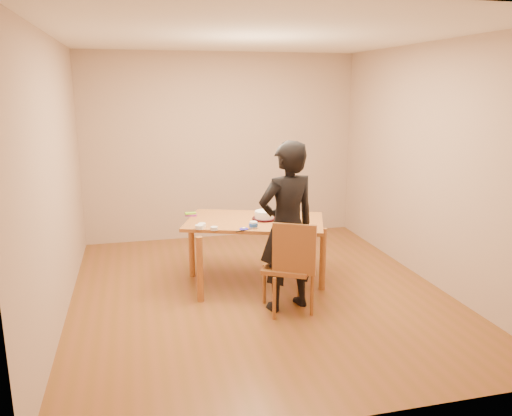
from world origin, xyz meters
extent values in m
cube|color=brown|center=(0.00, 0.00, 0.00)|extent=(4.00, 4.50, 0.00)
cube|color=silver|center=(0.00, 0.00, 2.70)|extent=(4.00, 4.50, 0.00)
cube|color=tan|center=(0.00, 2.25, 1.35)|extent=(4.00, 0.00, 2.70)
cube|color=tan|center=(-2.00, 0.00, 1.35)|extent=(0.00, 4.50, 2.70)
cube|color=tan|center=(2.00, 0.00, 1.35)|extent=(0.00, 4.50, 2.70)
cube|color=brown|center=(0.03, 0.29, 0.73)|extent=(1.73, 1.36, 0.04)
cube|color=brown|center=(0.18, -0.48, 0.45)|extent=(0.61, 0.61, 0.04)
cylinder|color=#BB0C3C|center=(0.13, 0.29, 0.76)|extent=(0.28, 0.28, 0.02)
cylinder|color=white|center=(0.13, 0.29, 0.80)|extent=(0.22, 0.22, 0.07)
ellipsoid|color=white|center=(0.13, 0.29, 0.85)|extent=(0.21, 0.21, 0.03)
cylinder|color=white|center=(-0.07, -0.02, 0.78)|extent=(0.08, 0.08, 0.07)
cylinder|color=#221CB9|center=(-0.18, -0.05, 0.75)|extent=(0.10, 0.10, 0.01)
ellipsoid|color=white|center=(-0.18, -0.05, 0.77)|extent=(0.04, 0.04, 0.02)
cylinder|color=white|center=(-0.49, 0.00, 0.77)|extent=(0.08, 0.08, 0.04)
cylinder|color=white|center=(-0.63, 0.08, 0.77)|extent=(0.09, 0.09, 0.04)
cylinder|color=white|center=(-0.59, 0.15, 0.77)|extent=(0.08, 0.08, 0.04)
cube|color=#C02D8D|center=(-0.65, 0.65, 0.76)|extent=(0.14, 0.09, 0.02)
cube|color=#1E9C1C|center=(-0.66, 0.65, 0.78)|extent=(0.13, 0.07, 0.02)
cube|color=black|center=(-0.21, -0.11, 0.75)|extent=(0.15, 0.08, 0.01)
imported|color=black|center=(0.18, -0.44, 0.86)|extent=(0.71, 0.55, 1.71)
camera|label=1|loc=(-1.25, -4.98, 2.20)|focal=35.00mm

